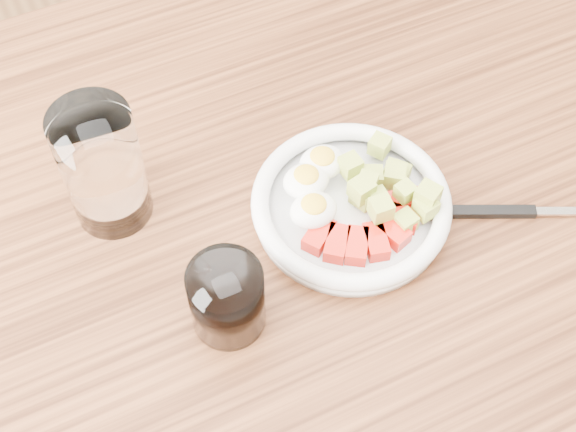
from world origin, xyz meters
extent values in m
cube|color=brown|center=(0.65, 0.35, 0.36)|extent=(0.07, 0.07, 0.73)
cube|color=brown|center=(0.00, 0.00, 0.75)|extent=(1.50, 0.90, 0.04)
cylinder|color=white|center=(0.06, 0.00, 0.78)|extent=(0.20, 0.20, 0.01)
torus|color=white|center=(0.06, 0.00, 0.79)|extent=(0.21, 0.21, 0.02)
cube|color=red|center=(0.01, -0.02, 0.79)|extent=(0.04, 0.04, 0.02)
cube|color=red|center=(0.02, -0.03, 0.79)|extent=(0.04, 0.04, 0.02)
cube|color=red|center=(0.04, -0.05, 0.79)|extent=(0.04, 0.04, 0.02)
cube|color=red|center=(0.06, -0.05, 0.79)|extent=(0.03, 0.04, 0.02)
cube|color=red|center=(0.08, -0.05, 0.79)|extent=(0.03, 0.04, 0.02)
cube|color=red|center=(0.10, -0.03, 0.79)|extent=(0.04, 0.04, 0.02)
cube|color=red|center=(0.11, -0.02, 0.79)|extent=(0.04, 0.03, 0.02)
ellipsoid|color=white|center=(0.03, 0.04, 0.80)|extent=(0.05, 0.04, 0.03)
ellipsoid|color=yellow|center=(0.03, 0.04, 0.81)|extent=(0.03, 0.03, 0.01)
ellipsoid|color=white|center=(0.05, 0.06, 0.80)|extent=(0.05, 0.04, 0.03)
ellipsoid|color=yellow|center=(0.05, 0.06, 0.81)|extent=(0.03, 0.03, 0.01)
ellipsoid|color=white|center=(0.02, 0.00, 0.80)|extent=(0.05, 0.04, 0.03)
ellipsoid|color=yellow|center=(0.02, 0.00, 0.81)|extent=(0.03, 0.03, 0.01)
cube|color=#B6BD48|center=(0.11, 0.01, 0.80)|extent=(0.03, 0.03, 0.02)
cube|color=#B6BD48|center=(0.12, 0.01, 0.79)|extent=(0.03, 0.03, 0.02)
cube|color=#B6BD48|center=(0.11, -0.02, 0.81)|extent=(0.02, 0.02, 0.02)
cube|color=#B6BD48|center=(0.08, 0.01, 0.81)|extent=(0.03, 0.03, 0.02)
cube|color=#B6BD48|center=(0.12, -0.04, 0.81)|extent=(0.03, 0.03, 0.02)
cube|color=#B6BD48|center=(0.07, 0.03, 0.81)|extent=(0.02, 0.02, 0.02)
cube|color=#B6BD48|center=(0.07, 0.00, 0.81)|extent=(0.03, 0.03, 0.02)
cube|color=#B6BD48|center=(0.08, -0.01, 0.80)|extent=(0.02, 0.02, 0.02)
cube|color=#B6BD48|center=(0.09, 0.02, 0.80)|extent=(0.03, 0.03, 0.02)
cube|color=#B6BD48|center=(0.07, 0.00, 0.80)|extent=(0.03, 0.03, 0.02)
cube|color=#B6BD48|center=(0.12, 0.05, 0.80)|extent=(0.03, 0.03, 0.02)
cube|color=#B6BD48|center=(0.10, -0.04, 0.79)|extent=(0.02, 0.02, 0.02)
cube|color=#B6BD48|center=(0.12, 0.02, 0.79)|extent=(0.03, 0.03, 0.02)
cube|color=#B6BD48|center=(0.12, -0.04, 0.80)|extent=(0.02, 0.02, 0.02)
cube|color=#B6BD48|center=(0.07, -0.03, 0.81)|extent=(0.02, 0.02, 0.02)
cube|color=black|center=(0.19, -0.06, 0.77)|extent=(0.09, 0.05, 0.01)
cube|color=silver|center=(0.26, -0.09, 0.77)|extent=(0.05, 0.03, 0.00)
cylinder|color=white|center=(-0.16, 0.12, 0.84)|extent=(0.08, 0.08, 0.14)
cylinder|color=white|center=(-0.10, -0.05, 0.81)|extent=(0.07, 0.07, 0.08)
cylinder|color=black|center=(-0.10, -0.05, 0.81)|extent=(0.06, 0.06, 0.07)
camera|label=1|loc=(-0.20, -0.39, 1.47)|focal=50.00mm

